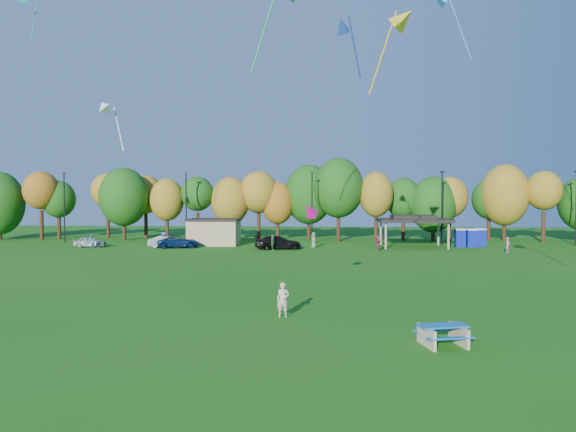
# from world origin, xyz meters

# --- Properties ---
(ground) EXTENTS (160.00, 160.00, 0.00)m
(ground) POSITION_xyz_m (0.00, 0.00, 0.00)
(ground) COLOR #19600F
(ground) RESTS_ON ground
(tree_line) EXTENTS (93.57, 10.55, 11.15)m
(tree_line) POSITION_xyz_m (-1.03, 45.51, 5.91)
(tree_line) COLOR black
(tree_line) RESTS_ON ground
(lamp_posts) EXTENTS (64.50, 0.25, 9.09)m
(lamp_posts) POSITION_xyz_m (2.00, 40.00, 4.90)
(lamp_posts) COLOR black
(lamp_posts) RESTS_ON ground
(utility_building) EXTENTS (6.30, 4.30, 3.25)m
(utility_building) POSITION_xyz_m (-10.00, 38.00, 1.64)
(utility_building) COLOR tan
(utility_building) RESTS_ON ground
(pavilion) EXTENTS (8.20, 6.20, 3.77)m
(pavilion) POSITION_xyz_m (14.00, 37.00, 3.23)
(pavilion) COLOR tan
(pavilion) RESTS_ON ground
(porta_potties) EXTENTS (3.75, 2.03, 2.18)m
(porta_potties) POSITION_xyz_m (20.80, 37.55, 1.10)
(porta_potties) COLOR #0C1C9F
(porta_potties) RESTS_ON ground
(picnic_table) EXTENTS (2.19, 1.95, 0.82)m
(picnic_table) POSITION_xyz_m (7.93, -3.98, 0.47)
(picnic_table) COLOR tan
(picnic_table) RESTS_ON ground
(kite_flyer) EXTENTS (0.65, 0.46, 1.69)m
(kite_flyer) POSITION_xyz_m (1.33, 0.40, 0.84)
(kite_flyer) COLOR beige
(kite_flyer) RESTS_ON ground
(car_a) EXTENTS (3.88, 2.15, 1.25)m
(car_a) POSITION_xyz_m (-24.01, 34.32, 0.62)
(car_a) COLOR #BEBEBE
(car_a) RESTS_ON ground
(car_b) EXTENTS (4.30, 1.97, 1.37)m
(car_b) POSITION_xyz_m (-14.83, 34.35, 0.68)
(car_b) COLOR gray
(car_b) RESTS_ON ground
(car_c) EXTENTS (5.28, 3.37, 1.36)m
(car_c) POSITION_xyz_m (-13.37, 34.30, 0.68)
(car_c) COLOR navy
(car_c) RESTS_ON ground
(car_d) EXTENTS (5.58, 3.14, 1.53)m
(car_d) POSITION_xyz_m (-1.72, 33.32, 0.76)
(car_d) COLOR black
(car_d) RESTS_ON ground
(far_person_0) EXTENTS (0.98, 0.91, 1.61)m
(far_person_0) POSITION_xyz_m (-23.05, 32.72, 0.80)
(far_person_0) COLOR teal
(far_person_0) RESTS_ON ground
(far_person_1) EXTENTS (0.75, 1.67, 1.74)m
(far_person_1) POSITION_xyz_m (9.38, 32.15, 0.87)
(far_person_1) COLOR #9C4157
(far_person_1) RESTS_ON ground
(far_person_2) EXTENTS (0.89, 1.02, 1.77)m
(far_person_2) POSITION_xyz_m (2.28, 35.72, 0.88)
(far_person_2) COLOR #698D60
(far_person_2) RESTS_ON ground
(far_person_3) EXTENTS (0.50, 1.06, 1.76)m
(far_person_3) POSITION_xyz_m (-2.15, 31.80, 0.88)
(far_person_3) COLOR #578551
(far_person_3) RESTS_ON ground
(far_person_4) EXTENTS (1.29, 1.35, 1.84)m
(far_person_4) POSITION_xyz_m (-15.03, 33.91, 0.92)
(far_person_4) COLOR #525CB5
(far_person_4) RESTS_ON ground
(far_person_5) EXTENTS (0.71, 0.72, 1.67)m
(far_person_5) POSITION_xyz_m (22.79, 31.00, 0.83)
(far_person_5) COLOR #CB60B5
(far_person_5) RESTS_ON ground
(kite_1) EXTENTS (2.15, 2.48, 4.43)m
(kite_1) POSITION_xyz_m (4.63, 11.17, 17.42)
(kite_1) COLOR navy
(kite_3) EXTENTS (1.63, 1.61, 1.30)m
(kite_3) POSITION_xyz_m (2.46, 7.50, 5.00)
(kite_3) COLOR #C60B75
(kite_4) EXTENTS (1.95, 1.61, 3.37)m
(kite_4) POSITION_xyz_m (-10.22, 6.85, 11.39)
(kite_4) COLOR silver
(kite_5) EXTENTS (3.32, 2.29, 5.59)m
(kite_5) POSITION_xyz_m (8.09, 7.59, 16.60)
(kite_5) COLOR gold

